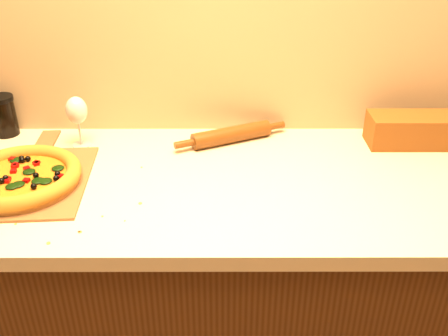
# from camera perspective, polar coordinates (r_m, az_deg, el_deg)

# --- Properties ---
(cabinet) EXTENTS (2.80, 0.65, 0.86)m
(cabinet) POSITION_cam_1_polar(r_m,az_deg,el_deg) (1.66, -2.10, -15.28)
(cabinet) COLOR #43240E
(cabinet) RESTS_ON ground
(countertop) EXTENTS (2.84, 0.68, 0.04)m
(countertop) POSITION_cam_1_polar(r_m,az_deg,el_deg) (1.39, -2.43, -1.88)
(countertop) COLOR beige
(countertop) RESTS_ON cabinet
(pizza_peel) EXTENTS (0.37, 0.52, 0.01)m
(pizza_peel) POSITION_cam_1_polar(r_m,az_deg,el_deg) (1.47, -21.72, -1.14)
(pizza_peel) COLOR brown
(pizza_peel) RESTS_ON countertop
(pizza) EXTENTS (0.32, 0.32, 0.05)m
(pizza) POSITION_cam_1_polar(r_m,az_deg,el_deg) (1.43, -22.32, -1.00)
(pizza) COLOR #A8742A
(pizza) RESTS_ON pizza_peel
(rolling_pin) EXTENTS (0.35, 0.18, 0.05)m
(rolling_pin) POSITION_cam_1_polar(r_m,az_deg,el_deg) (1.56, 0.86, 3.84)
(rolling_pin) COLOR #522E0E
(rolling_pin) RESTS_ON countertop
(bread_bag) EXTENTS (0.35, 0.11, 0.10)m
(bread_bag) POSITION_cam_1_polar(r_m,az_deg,el_deg) (1.66, 22.02, 4.05)
(bread_bag) COLOR brown
(bread_bag) RESTS_ON countertop
(wine_glass) EXTENTS (0.06, 0.06, 0.16)m
(wine_glass) POSITION_cam_1_polar(r_m,az_deg,el_deg) (1.57, -16.48, 6.20)
(wine_glass) COLOR silver
(wine_glass) RESTS_ON countertop
(dark_jar) EXTENTS (0.08, 0.08, 0.13)m
(dark_jar) POSITION_cam_1_polar(r_m,az_deg,el_deg) (1.75, -23.90, 5.51)
(dark_jar) COLOR black
(dark_jar) RESTS_ON countertop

